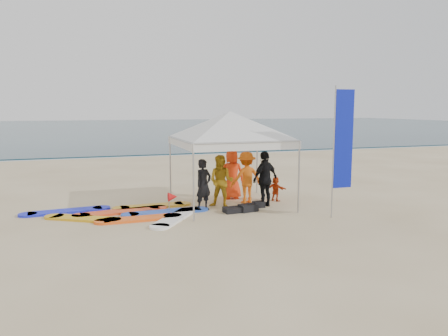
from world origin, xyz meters
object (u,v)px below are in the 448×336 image
person_seated (276,189)px  surfboard_spread (129,213)px  marker_pennant (173,197)px  feather_flag (343,141)px  person_yellow (221,181)px  person_black_b (265,179)px  person_black_a (204,185)px  person_orange_a (246,177)px  person_orange_b (232,174)px  canopy_tent (230,112)px

person_seated → surfboard_spread: 5.04m
marker_pennant → feather_flag: bearing=-23.9°
person_yellow → person_black_b: (1.36, -0.37, 0.06)m
person_black_a → person_orange_a: 1.76m
person_yellow → person_orange_b: 1.36m
person_yellow → person_orange_a: person_orange_a is taller
person_seated → canopy_tent: canopy_tent is taller
person_black_a → surfboard_spread: person_black_a is taller
person_orange_a → feather_flag: (1.92, -2.67, 1.38)m
person_black_b → marker_pennant: bearing=-26.4°
person_black_a → canopy_tent: 2.51m
person_orange_a → marker_pennant: 2.75m
person_orange_a → person_seated: bearing=172.7°
person_black_a → person_orange_b: person_orange_b is taller
person_black_b → person_seated: 1.10m
marker_pennant → person_yellow: bearing=9.3°
feather_flag → person_black_a: bearing=149.9°
person_seated → feather_flag: size_ratio=0.22×
person_yellow → feather_flag: feather_flag is taller
person_orange_b → person_black_a: bearing=49.2°
person_orange_a → person_seated: (1.06, -0.05, -0.45)m
person_orange_b → marker_pennant: bearing=35.6°
canopy_tent → person_yellow: bearing=-148.6°
person_orange_a → person_black_b: size_ratio=0.95×
person_seated → person_black_b: bearing=108.6°
person_yellow → surfboard_spread: person_yellow is taller
surfboard_spread → person_black_b: bearing=-3.9°
person_black_b → marker_pennant: size_ratio=2.84×
feather_flag → surfboard_spread: 6.64m
canopy_tent → surfboard_spread: 4.49m
person_black_a → surfboard_spread: bearing=149.7°
person_black_a → person_yellow: bearing=-7.7°
person_orange_a → canopy_tent: canopy_tent is taller
person_orange_b → person_seated: size_ratio=2.07×
person_black_a → surfboard_spread: (-2.29, 0.15, -0.77)m
person_yellow → person_seated: person_yellow is taller
person_orange_b → canopy_tent: canopy_tent is taller
feather_flag → surfboard_spread: (-5.86, 2.22, -2.21)m
canopy_tent → feather_flag: (2.55, -2.52, -0.82)m
person_yellow → canopy_tent: size_ratio=0.36×
person_black_a → feather_flag: bearing=-56.6°
person_orange_b → feather_flag: size_ratio=0.46×
person_yellow → person_orange_a: bearing=54.3°
person_black_a → canopy_tent: bearing=-2.9°
person_orange_b → surfboard_spread: (-3.69, -1.20, -0.83)m
person_black_b → surfboard_spread: person_black_b is taller
canopy_tent → person_orange_a: bearing=13.4°
person_black_a → marker_pennant: size_ratio=2.52×
person_black_a → marker_pennant: bearing=156.0°
person_seated → person_yellow: bearing=73.0°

